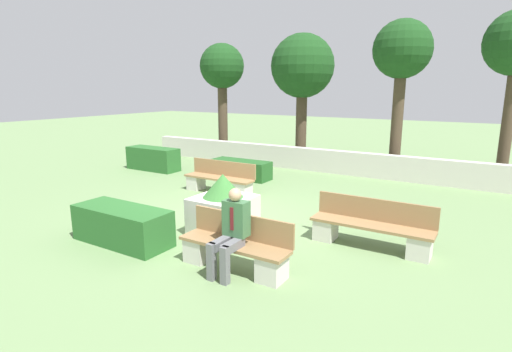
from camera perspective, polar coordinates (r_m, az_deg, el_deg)
ground_plane at (r=8.64m, az=-4.40°, el=-6.10°), size 60.00×60.00×0.00m
perimeter_wall at (r=13.45m, az=9.99°, el=2.14°), size 14.58×0.30×0.75m
bench_front at (r=6.24m, az=-3.02°, el=-10.43°), size 1.81×0.49×0.83m
bench_left_side at (r=10.67m, az=-5.24°, el=-0.68°), size 2.01×0.48×0.83m
bench_right_side at (r=7.32m, az=16.11°, el=-7.31°), size 2.10×0.48×0.83m
person_seated_man at (r=5.97m, az=-3.54°, el=-7.49°), size 0.38×0.64×1.30m
hedge_block_near_left at (r=12.36m, az=-2.16°, el=0.96°), size 1.89×0.67×0.56m
hedge_block_near_right at (r=7.62m, az=-18.55°, el=-6.70°), size 1.89×0.74×0.66m
hedge_block_mid_left at (r=14.06m, az=-14.49°, el=2.40°), size 1.92×0.66×0.77m
planter_corner_left at (r=7.68m, az=-4.70°, el=-4.52°), size 1.05×1.05×1.17m
tree_leftmost at (r=16.35m, az=-4.88°, el=14.84°), size 1.75×1.75×4.47m
tree_center_left at (r=15.13m, az=6.66°, el=15.07°), size 2.31×2.31×4.68m
tree_center_right at (r=13.43m, az=20.15°, el=16.01°), size 1.77×1.77×4.79m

